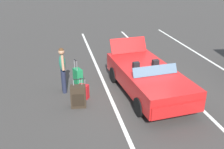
{
  "coord_description": "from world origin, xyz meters",
  "views": [
    {
      "loc": [
        7.66,
        -2.93,
        4.25
      ],
      "look_at": [
        -0.23,
        -1.23,
        0.75
      ],
      "focal_mm": 40.87,
      "sensor_mm": 36.0,
      "label": 1
    }
  ],
  "objects": [
    {
      "name": "ground_plane",
      "position": [
        0.0,
        0.0,
        0.0
      ],
      "size": [
        80.0,
        80.0,
        0.0
      ],
      "primitive_type": "plane",
      "color": "#383533"
    },
    {
      "name": "convertible_car",
      "position": [
        0.2,
        0.02,
        0.59
      ],
      "size": [
        4.33,
        2.12,
        1.51
      ],
      "rotation": [
        0.0,
        0.0,
        0.09
      ],
      "color": "red",
      "rests_on": "ground_plane"
    },
    {
      "name": "lot_line_near",
      "position": [
        0.0,
        -1.34,
        0.0
      ],
      "size": [
        18.0,
        0.12,
        0.01
      ],
      "primitive_type": "cube",
      "color": "silver",
      "rests_on": "ground_plane"
    },
    {
      "name": "traveler_person",
      "position": [
        -0.77,
        -2.88,
        0.93
      ],
      "size": [
        0.61,
        0.24,
        1.65
      ],
      "rotation": [
        0.0,
        0.0,
        1.65
      ],
      "color": "#1E2338",
      "rests_on": "ground_plane"
    },
    {
      "name": "suitcase_small_carryon",
      "position": [
        -0.14,
        -2.24,
        0.25
      ],
      "size": [
        0.35,
        0.39,
        0.77
      ],
      "rotation": [
        0.0,
        0.0,
        2.58
      ],
      "color": "red",
      "rests_on": "ground_plane"
    },
    {
      "name": "suitcase_medium_bright",
      "position": [
        -1.31,
        -2.32,
        0.31
      ],
      "size": [
        0.46,
        0.37,
        1.0
      ],
      "rotation": [
        0.0,
        0.0,
        1.94
      ],
      "color": "#19723F",
      "rests_on": "ground_plane"
    },
    {
      "name": "suitcase_large_black",
      "position": [
        0.42,
        -2.47,
        0.37
      ],
      "size": [
        0.35,
        0.51,
        0.96
      ],
      "rotation": [
        0.0,
        0.0,
        6.16
      ],
      "color": "#2D2319",
      "rests_on": "ground_plane"
    },
    {
      "name": "lot_line_mid",
      "position": [
        0.0,
        1.36,
        0.0
      ],
      "size": [
        18.0,
        0.12,
        0.01
      ],
      "primitive_type": "cube",
      "color": "silver",
      "rests_on": "ground_plane"
    }
  ]
}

